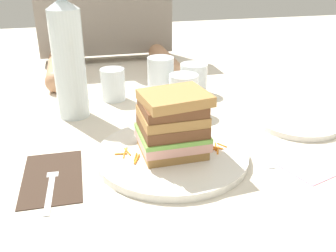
{
  "coord_description": "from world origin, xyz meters",
  "views": [
    {
      "loc": [
        -0.17,
        -0.63,
        0.36
      ],
      "look_at": [
        -0.01,
        0.0,
        0.05
      ],
      "focal_mm": 39.86,
      "sensor_mm": 36.0,
      "label": 1
    }
  ],
  "objects": [
    {
      "name": "carrot_shred_10",
      "position": [
        0.06,
        -0.03,
        0.02
      ],
      "size": [
        0.02,
        0.02,
        0.0
      ],
      "primitive_type": "cylinder",
      "rotation": [
        0.0,
        1.57,
        1.0
      ],
      "color": "orange",
      "rests_on": "main_plate"
    },
    {
      "name": "carrot_shred_5",
      "position": [
        -0.11,
        -0.02,
        0.02
      ],
      "size": [
        0.01,
        0.02,
        0.0
      ],
      "primitive_type": "cylinder",
      "rotation": [
        0.0,
        1.57,
        1.34
      ],
      "color": "orange",
      "rests_on": "main_plate"
    },
    {
      "name": "carrot_shred_8",
      "position": [
        0.07,
        -0.04,
        0.02
      ],
      "size": [
        0.02,
        0.01,
        0.0
      ],
      "primitive_type": "cylinder",
      "rotation": [
        0.0,
        1.57,
        3.19
      ],
      "color": "orange",
      "rests_on": "main_plate"
    },
    {
      "name": "sandwich",
      "position": [
        -0.01,
        -0.03,
        0.07
      ],
      "size": [
        0.13,
        0.12,
        0.12
      ],
      "color": "#A87A42",
      "rests_on": "main_plate"
    },
    {
      "name": "knife",
      "position": [
        0.16,
        -0.02,
        0.0
      ],
      "size": [
        0.03,
        0.2,
        0.0
      ],
      "color": "silver",
      "rests_on": "ground_plane"
    },
    {
      "name": "main_plate",
      "position": [
        -0.01,
        -0.03,
        0.01
      ],
      "size": [
        0.29,
        0.29,
        0.01
      ],
      "primitive_type": "cylinder",
      "color": "white",
      "rests_on": "ground_plane"
    },
    {
      "name": "fork",
      "position": [
        -0.24,
        -0.06,
        0.0
      ],
      "size": [
        0.02,
        0.17,
        0.0
      ],
      "color": "silver",
      "rests_on": "napkin_dark"
    },
    {
      "name": "empty_tumbler_0",
      "position": [
        0.14,
        0.32,
        0.04
      ],
      "size": [
        0.08,
        0.08,
        0.08
      ],
      "primitive_type": "cylinder",
      "color": "silver",
      "rests_on": "ground_plane"
    },
    {
      "name": "carrot_shred_4",
      "position": [
        -0.1,
        -0.01,
        0.02
      ],
      "size": [
        0.01,
        0.03,
        0.0
      ],
      "primitive_type": "cylinder",
      "rotation": [
        0.0,
        1.57,
        4.36
      ],
      "color": "orange",
      "rests_on": "main_plate"
    },
    {
      "name": "carrot_shred_0",
      "position": [
        -0.1,
        -0.01,
        0.02
      ],
      "size": [
        0.01,
        0.03,
        0.0
      ],
      "primitive_type": "cylinder",
      "rotation": [
        0.0,
        1.57,
        4.95
      ],
      "color": "orange",
      "rests_on": "main_plate"
    },
    {
      "name": "carrot_shred_13",
      "position": [
        0.07,
        -0.0,
        0.02
      ],
      "size": [
        0.02,
        0.03,
        0.0
      ],
      "primitive_type": "cylinder",
      "rotation": [
        0.0,
        1.57,
        4.14
      ],
      "color": "orange",
      "rests_on": "main_plate"
    },
    {
      "name": "water_bottle",
      "position": [
        -0.19,
        0.23,
        0.14
      ],
      "size": [
        0.07,
        0.07,
        0.31
      ],
      "color": "silver",
      "rests_on": "ground_plane"
    },
    {
      "name": "carrot_shred_6",
      "position": [
        0.07,
        -0.03,
        0.02
      ],
      "size": [
        0.01,
        0.03,
        0.0
      ],
      "primitive_type": "cylinder",
      "rotation": [
        0.0,
        1.57,
        4.39
      ],
      "color": "orange",
      "rests_on": "main_plate"
    },
    {
      "name": "empty_tumbler_1",
      "position": [
        0.05,
        0.37,
        0.05
      ],
      "size": [
        0.08,
        0.08,
        0.1
      ],
      "primitive_type": "cylinder",
      "color": "silver",
      "rests_on": "ground_plane"
    },
    {
      "name": "carrot_shred_3",
      "position": [
        -0.11,
        -0.02,
        0.02
      ],
      "size": [
        0.02,
        0.01,
        0.0
      ],
      "primitive_type": "cylinder",
      "rotation": [
        0.0,
        1.57,
        3.01
      ],
      "color": "orange",
      "rests_on": "main_plate"
    },
    {
      "name": "side_plate",
      "position": [
        0.31,
        0.06,
        0.01
      ],
      "size": [
        0.19,
        0.19,
        0.01
      ],
      "primitive_type": "cylinder",
      "color": "white",
      "rests_on": "ground_plane"
    },
    {
      "name": "carrot_shred_1",
      "position": [
        -0.09,
        -0.03,
        0.02
      ],
      "size": [
        0.01,
        0.03,
        0.0
      ],
      "primitive_type": "cylinder",
      "rotation": [
        0.0,
        1.57,
        1.26
      ],
      "color": "orange",
      "rests_on": "main_plate"
    },
    {
      "name": "carrot_shred_12",
      "position": [
        0.07,
        -0.05,
        0.02
      ],
      "size": [
        0.01,
        0.03,
        0.0
      ],
      "primitive_type": "cylinder",
      "rotation": [
        0.0,
        1.57,
        4.32
      ],
      "color": "orange",
      "rests_on": "main_plate"
    },
    {
      "name": "ground_plane",
      "position": [
        0.0,
        0.0,
        0.0
      ],
      "size": [
        3.0,
        3.0,
        0.0
      ],
      "primitive_type": "plane",
      "color": "beige"
    },
    {
      "name": "carrot_shred_9",
      "position": [
        0.07,
        -0.04,
        0.02
      ],
      "size": [
        0.02,
        0.02,
        0.0
      ],
      "primitive_type": "cylinder",
      "rotation": [
        0.0,
        1.57,
        2.51
      ],
      "color": "orange",
      "rests_on": "main_plate"
    },
    {
      "name": "carrot_shred_14",
      "position": [
        0.09,
        -0.03,
        0.02
      ],
      "size": [
        0.01,
        0.02,
        0.0
      ],
      "primitive_type": "cylinder",
      "rotation": [
        0.0,
        1.57,
        5.27
      ],
      "color": "orange",
      "rests_on": "main_plate"
    },
    {
      "name": "carrot_shred_7",
      "position": [
        0.06,
        -0.0,
        0.02
      ],
      "size": [
        0.02,
        0.0,
        0.0
      ],
      "primitive_type": "cylinder",
      "rotation": [
        0.0,
        1.57,
        3.03
      ],
      "color": "orange",
      "rests_on": "main_plate"
    },
    {
      "name": "napkin_pink",
      "position": [
        0.22,
        -0.12,
        0.0
      ],
      "size": [
        0.11,
        0.11,
        0.0
      ],
      "primitive_type": "cube",
      "rotation": [
        0.0,
        0.0,
        0.3
      ],
      "color": "pink",
      "rests_on": "ground_plane"
    },
    {
      "name": "carrot_shred_11",
      "position": [
        0.05,
        -0.01,
        0.02
      ],
      "size": [
        0.03,
        0.01,
        0.0
      ],
      "primitive_type": "cylinder",
      "rotation": [
        0.0,
        1.57,
        2.79
      ],
      "color": "orange",
      "rests_on": "main_plate"
    },
    {
      "name": "napkin_dark",
      "position": [
        -0.24,
        -0.04,
        0.0
      ],
      "size": [
        0.11,
        0.18,
        0.0
      ],
      "primitive_type": "cube",
      "rotation": [
        0.0,
        0.0,
        -0.02
      ],
      "color": "#38281E",
      "rests_on": "ground_plane"
    },
    {
      "name": "empty_tumbler_2",
      "position": [
        -0.09,
        0.32,
        0.04
      ],
      "size": [
        0.06,
        0.06,
        0.08
      ],
      "primitive_type": "cylinder",
      "color": "silver",
      "rests_on": "ground_plane"
    },
    {
      "name": "juice_glass",
      "position": [
        0.07,
        0.19,
        0.04
      ],
      "size": [
        0.07,
        0.07,
        0.1
      ],
      "color": "white",
      "rests_on": "ground_plane"
    },
    {
      "name": "carrot_shred_2",
      "position": [
        -0.08,
        -0.04,
        0.02
      ],
      "size": [
        0.02,
        0.03,
        0.0
      ],
      "primitive_type": "cylinder",
      "rotation": [
        0.0,
        1.57,
        4.28
      ],
      "color": "orange",
      "rests_on": "main_plate"
    }
  ]
}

